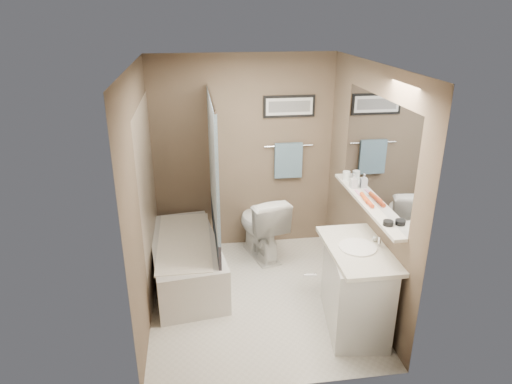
{
  "coord_description": "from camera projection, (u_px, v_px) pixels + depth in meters",
  "views": [
    {
      "loc": [
        -0.59,
        -4.03,
        2.85
      ],
      "look_at": [
        0.0,
        0.15,
        1.15
      ],
      "focal_mm": 32.0,
      "sensor_mm": 36.0,
      "label": 1
    }
  ],
  "objects": [
    {
      "name": "door",
      "position": [
        355.0,
        276.0,
        3.41
      ],
      "size": [
        0.8,
        0.02,
        2.0
      ],
      "primitive_type": "cube",
      "color": "silver",
      "rests_on": "wall_front"
    },
    {
      "name": "curtain_rod",
      "position": [
        211.0,
        96.0,
        4.49
      ],
      "size": [
        0.02,
        1.55,
        0.02
      ],
      "primitive_type": "cylinder",
      "rotation": [
        1.57,
        0.0,
        0.0
      ],
      "color": "silver",
      "rests_on": "wall_left"
    },
    {
      "name": "tub_rim",
      "position": [
        184.0,
        241.0,
        4.96
      ],
      "size": [
        0.56,
        1.36,
        0.02
      ],
      "primitive_type": "cube",
      "color": "white",
      "rests_on": "bathtub"
    },
    {
      "name": "pink_comb",
      "position": [
        358.0,
        193.0,
        4.62
      ],
      "size": [
        0.04,
        0.16,
        0.01
      ],
      "primitive_type": "cube",
      "rotation": [
        0.0,
        0.0,
        -0.04
      ],
      "color": "pink",
      "rests_on": "shelf"
    },
    {
      "name": "tile_surround",
      "position": [
        149.0,
        198.0,
        4.79
      ],
      "size": [
        0.02,
        1.55,
        2.0
      ],
      "primitive_type": "cube",
      "color": "#BBA58D",
      "rests_on": "wall_left"
    },
    {
      "name": "curtain_upper",
      "position": [
        213.0,
        159.0,
        4.73
      ],
      "size": [
        0.03,
        1.45,
        1.28
      ],
      "primitive_type": "cube",
      "color": "silver",
      "rests_on": "curtain_rod"
    },
    {
      "name": "towel",
      "position": [
        288.0,
        160.0,
        5.6
      ],
      "size": [
        0.34,
        0.05,
        0.44
      ],
      "primitive_type": "cube",
      "color": "#86B0C3",
      "rests_on": "towel_bar"
    },
    {
      "name": "art_frame",
      "position": [
        289.0,
        106.0,
        5.38
      ],
      "size": [
        0.62,
        0.02,
        0.26
      ],
      "primitive_type": "cube",
      "color": "black",
      "rests_on": "wall_back"
    },
    {
      "name": "hair_brush_front",
      "position": [
        368.0,
        202.0,
        4.36
      ],
      "size": [
        0.04,
        0.22,
        0.04
      ],
      "primitive_type": "cylinder",
      "rotation": [
        1.57,
        0.0,
        -0.02
      ],
      "color": "#D7481E",
      "rests_on": "shelf"
    },
    {
      "name": "ground",
      "position": [
        258.0,
        297.0,
        4.85
      ],
      "size": [
        2.5,
        2.5,
        0.0
      ],
      "primitive_type": "plane",
      "color": "silver",
      "rests_on": "ground"
    },
    {
      "name": "bathtub",
      "position": [
        186.0,
        261.0,
        5.05
      ],
      "size": [
        0.89,
        1.58,
        0.5
      ],
      "primitive_type": "cube",
      "rotation": [
        0.0,
        0.0,
        0.13
      ],
      "color": "silver",
      "rests_on": "ground"
    },
    {
      "name": "wall_left",
      "position": [
        144.0,
        199.0,
        4.26
      ],
      "size": [
        0.04,
        2.5,
        2.4
      ],
      "primitive_type": "cube",
      "color": "brown",
      "rests_on": "ground"
    },
    {
      "name": "vanity",
      "position": [
        356.0,
        289.0,
        4.29
      ],
      "size": [
        0.62,
        0.96,
        0.8
      ],
      "primitive_type": "cube",
      "rotation": [
        0.0,
        0.0,
        -0.14
      ],
      "color": "silver",
      "rests_on": "ground"
    },
    {
      "name": "faucet_spout",
      "position": [
        379.0,
        242.0,
        4.13
      ],
      "size": [
        0.02,
        0.02,
        0.1
      ],
      "primitive_type": "cylinder",
      "color": "silver",
      "rests_on": "countertop"
    },
    {
      "name": "sink_basin",
      "position": [
        358.0,
        247.0,
        4.12
      ],
      "size": [
        0.34,
        0.34,
        0.01
      ],
      "primitive_type": "cylinder",
      "color": "white",
      "rests_on": "countertop"
    },
    {
      "name": "art_mat",
      "position": [
        289.0,
        107.0,
        5.37
      ],
      "size": [
        0.56,
        0.0,
        0.2
      ],
      "primitive_type": "cube",
      "color": "white",
      "rests_on": "art_frame"
    },
    {
      "name": "wall_front",
      "position": [
        283.0,
        257.0,
        3.27
      ],
      "size": [
        2.2,
        0.04,
        2.4
      ],
      "primitive_type": "cube",
      "color": "brown",
      "rests_on": "ground"
    },
    {
      "name": "curtain_lower",
      "position": [
        216.0,
        230.0,
        5.04
      ],
      "size": [
        0.03,
        1.45,
        0.36
      ],
      "primitive_type": "cube",
      "color": "#233142",
      "rests_on": "curtain_rod"
    },
    {
      "name": "mirror",
      "position": [
        376.0,
        151.0,
        4.25
      ],
      "size": [
        0.02,
        1.6,
        1.0
      ],
      "primitive_type": "cube",
      "color": "silver",
      "rests_on": "wall_right"
    },
    {
      "name": "glass_jar",
      "position": [
        346.0,
        176.0,
        4.95
      ],
      "size": [
        0.08,
        0.08,
        0.1
      ],
      "primitive_type": "cylinder",
      "color": "white",
      "rests_on": "shelf"
    },
    {
      "name": "towel_bar",
      "position": [
        288.0,
        146.0,
        5.55
      ],
      "size": [
        0.6,
        0.02,
        0.02
      ],
      "primitive_type": "cylinder",
      "rotation": [
        0.0,
        1.57,
        0.0
      ],
      "color": "silver",
      "rests_on": "wall_back"
    },
    {
      "name": "toilet",
      "position": [
        261.0,
        225.0,
        5.54
      ],
      "size": [
        0.64,
        0.89,
        0.81
      ],
      "primitive_type": "imported",
      "rotation": [
        0.0,
        0.0,
        3.41
      ],
      "color": "white",
      "rests_on": "ground"
    },
    {
      "name": "wall_right",
      "position": [
        365.0,
        187.0,
        4.54
      ],
      "size": [
        0.04,
        2.5,
        2.4
      ],
      "primitive_type": "cube",
      "color": "brown",
      "rests_on": "ground"
    },
    {
      "name": "shelf",
      "position": [
        366.0,
        203.0,
        4.43
      ],
      "size": [
        0.12,
        1.6,
        0.03
      ],
      "primitive_type": "cube",
      "color": "silver",
      "rests_on": "wall_right"
    },
    {
      "name": "countertop",
      "position": [
        358.0,
        250.0,
        4.14
      ],
      "size": [
        0.54,
        0.96,
        0.04
      ],
      "primitive_type": "cube",
      "color": "silver",
      "rests_on": "vanity"
    },
    {
      "name": "soap_bottle",
      "position": [
        354.0,
        181.0,
        4.73
      ],
      "size": [
        0.07,
        0.07,
        0.15
      ],
      "primitive_type": "imported",
      "rotation": [
        0.0,
        0.0,
        0.08
      ],
      "color": "#999999",
      "rests_on": "shelf"
    },
    {
      "name": "candle_bowl_near",
      "position": [
        388.0,
        223.0,
        3.93
      ],
      "size": [
        0.09,
        0.09,
        0.04
      ],
      "primitive_type": "cylinder",
      "color": "black",
      "rests_on": "shelf"
    },
    {
      "name": "wall_back",
      "position": [
        244.0,
        155.0,
        5.53
      ],
      "size": [
        2.2,
        0.04,
        2.4
      ],
      "primitive_type": "cube",
      "color": "brown",
      "rests_on": "ground"
    },
    {
      "name": "art_image",
      "position": [
        290.0,
        107.0,
        5.37
      ],
      "size": [
        0.5,
        0.0,
        0.13
      ],
      "primitive_type": "cube",
      "color": "#595959",
      "rests_on": "art_mat"
    },
    {
      "name": "ceiling",
      "position": [
        258.0,
        67.0,
        3.96
      ],
      "size": [
        2.2,
        2.5,
        0.04
      ],
      "primitive_type": "cube",
      "color": "white",
      "rests_on": "wall_back"
    },
    {
      "name": "hair_brush_back",
      "position": [
        365.0,
        198.0,
        4.45
      ],
      "size": [
        0.06,
        0.22,
        0.04
      ],
      "primitive_type": "cylinder",
      "rotation": [
        1.57,
        0.0,
        -0.09
      ],
      "color": "#E0531F",
      "rests_on": "shelf"
    },
    {
      "name": "faucet_knob",
      "position": [
        375.0,
        238.0,
        4.23
      ],
      "size": [
        0.05,
        0.05,
        0.05
      ],
      "primitive_type": "sphere",
      "color": "silver",
      "rests_on": "countertop"
    },
    {
      "name": "door_handle",
      "position": [
        310.0,
        275.0,
        3.41
      ],
      "size": [
        0.1,
        0.02,
        0.02
      ],
      "primitive_type": "cylinder",
      "rotation": [
        0.0,
        1.57,
        0.0
      ],
      "color": "silver",
      "rests_on": "door"
    }
  ]
}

